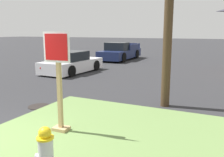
{
  "coord_description": "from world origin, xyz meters",
  "views": [
    {
      "loc": [
        4.72,
        -2.88,
        2.39
      ],
      "look_at": [
        1.99,
        2.88,
        1.15
      ],
      "focal_mm": 39.09,
      "sensor_mm": 36.0,
      "label": 1
    }
  ],
  "objects_px": {
    "manhole_cover": "(39,106)",
    "parked_sedan_white": "(71,63)",
    "pickup_truck_navy": "(120,52)",
    "stop_sign": "(59,85)"
  },
  "relations": [
    {
      "from": "manhole_cover",
      "to": "parked_sedan_white",
      "type": "relative_size",
      "value": 0.17
    },
    {
      "from": "manhole_cover",
      "to": "pickup_truck_navy",
      "type": "relative_size",
      "value": 0.13
    },
    {
      "from": "manhole_cover",
      "to": "parked_sedan_white",
      "type": "distance_m",
      "value": 6.68
    },
    {
      "from": "stop_sign",
      "to": "pickup_truck_navy",
      "type": "bearing_deg",
      "value": 108.37
    },
    {
      "from": "parked_sedan_white",
      "to": "pickup_truck_navy",
      "type": "relative_size",
      "value": 0.77
    },
    {
      "from": "stop_sign",
      "to": "parked_sedan_white",
      "type": "relative_size",
      "value": 0.56
    },
    {
      "from": "pickup_truck_navy",
      "to": "manhole_cover",
      "type": "bearing_deg",
      "value": -77.54
    },
    {
      "from": "stop_sign",
      "to": "pickup_truck_navy",
      "type": "xyz_separation_m",
      "value": [
        -4.83,
        14.55,
        -0.57
      ]
    },
    {
      "from": "stop_sign",
      "to": "pickup_truck_navy",
      "type": "distance_m",
      "value": 15.35
    },
    {
      "from": "parked_sedan_white",
      "to": "stop_sign",
      "type": "bearing_deg",
      "value": -56.97
    }
  ]
}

